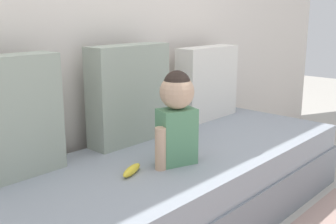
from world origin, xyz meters
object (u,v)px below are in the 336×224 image
Objects in this scene: throw_pillow_left at (5,119)px; toddler at (177,114)px; couch at (174,190)px; throw_pillow_right at (207,83)px; banana at (132,170)px; throw_pillow_center at (129,94)px.

toddler is at bearing -34.15° from throw_pillow_left.
couch is 0.50m from toddler.
throw_pillow_right is at bearing 0.00° from throw_pillow_left.
banana is (-0.26, 0.06, -0.25)m from toddler.
throw_pillow_right is at bearing 27.96° from toddler.
throw_pillow_left is 1.19× the size of toddler.
banana is at bearing -43.56° from throw_pillow_left.
couch is 14.69× the size of banana.
couch is at bearing 6.52° from banana.
throw_pillow_right reaches higher than toddler.
throw_pillow_center is at bearing 78.42° from toddler.
throw_pillow_center is 1.20× the size of toddler.
couch is 5.11× the size of toddler.
throw_pillow_center reaches higher than throw_pillow_left.
couch is 0.62m from throw_pillow_center.
throw_pillow_left is 1.07× the size of throw_pillow_right.
couch is 0.99m from throw_pillow_left.
throw_pillow_center reaches higher than couch.
toddler is at bearing -152.04° from throw_pillow_right.
throw_pillow_left is at bearing 155.23° from couch.
throw_pillow_left is at bearing 136.44° from banana.
throw_pillow_center is 0.60m from banana.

